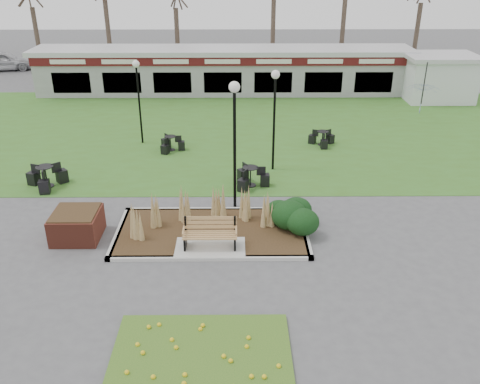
{
  "coord_description": "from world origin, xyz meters",
  "views": [
    {
      "loc": [
        0.83,
        -13.57,
        8.58
      ],
      "look_at": [
        0.96,
        2.0,
        1.16
      ],
      "focal_mm": 38.0,
      "sensor_mm": 36.0,
      "label": 1
    }
  ],
  "objects_px": {
    "lamp_post_near_right": "(235,118)",
    "patio_umbrella": "(422,99)",
    "brick_planter": "(77,225)",
    "bistro_set_a": "(47,180)",
    "bistro_set_b": "(250,179)",
    "lamp_post_far_left": "(138,84)",
    "car_silver": "(4,61)",
    "service_hut": "(439,77)",
    "bistro_set_d": "(322,140)",
    "lamp_post_mid_right": "(275,99)",
    "bistro_set_c": "(171,146)",
    "park_bench": "(210,233)",
    "food_pavilion": "(223,70)"
  },
  "relations": [
    {
      "from": "park_bench",
      "to": "patio_umbrella",
      "type": "distance_m",
      "value": 16.72
    },
    {
      "from": "food_pavilion",
      "to": "bistro_set_a",
      "type": "xyz_separation_m",
      "value": [
        -6.75,
        -14.96,
        -1.17
      ]
    },
    {
      "from": "lamp_post_mid_right",
      "to": "bistro_set_a",
      "type": "height_order",
      "value": "lamp_post_mid_right"
    },
    {
      "from": "brick_planter",
      "to": "bistro_set_a",
      "type": "relative_size",
      "value": 0.94
    },
    {
      "from": "bistro_set_a",
      "to": "bistro_set_d",
      "type": "xyz_separation_m",
      "value": [
        11.76,
        4.71,
        -0.06
      ]
    },
    {
      "from": "bistro_set_a",
      "to": "car_silver",
      "type": "xyz_separation_m",
      "value": [
        -10.69,
        22.0,
        0.44
      ]
    },
    {
      "from": "bistro_set_d",
      "to": "patio_umbrella",
      "type": "height_order",
      "value": "patio_umbrella"
    },
    {
      "from": "patio_umbrella",
      "to": "bistro_set_b",
      "type": "bearing_deg",
      "value": -139.57
    },
    {
      "from": "bistro_set_c",
      "to": "patio_umbrella",
      "type": "xyz_separation_m",
      "value": [
        13.05,
        3.96,
        1.17
      ]
    },
    {
      "from": "lamp_post_near_right",
      "to": "patio_umbrella",
      "type": "distance_m",
      "value": 14.15
    },
    {
      "from": "service_hut",
      "to": "patio_umbrella",
      "type": "distance_m",
      "value": 5.69
    },
    {
      "from": "park_bench",
      "to": "bistro_set_c",
      "type": "height_order",
      "value": "park_bench"
    },
    {
      "from": "brick_planter",
      "to": "lamp_post_near_right",
      "type": "xyz_separation_m",
      "value": [
        5.18,
        2.2,
        2.92
      ]
    },
    {
      "from": "bistro_set_a",
      "to": "brick_planter",
      "type": "bearing_deg",
      "value": -59.56
    },
    {
      "from": "lamp_post_far_left",
      "to": "car_silver",
      "type": "xyz_separation_m",
      "value": [
        -13.66,
        16.9,
        -2.19
      ]
    },
    {
      "from": "lamp_post_near_right",
      "to": "brick_planter",
      "type": "bearing_deg",
      "value": -156.98
    },
    {
      "from": "service_hut",
      "to": "bistro_set_c",
      "type": "relative_size",
      "value": 3.39
    },
    {
      "from": "lamp_post_mid_right",
      "to": "bistro_set_c",
      "type": "relative_size",
      "value": 3.3
    },
    {
      "from": "service_hut",
      "to": "bistro_set_c",
      "type": "distance_m",
      "value": 18.17
    },
    {
      "from": "bistro_set_d",
      "to": "bistro_set_b",
      "type": "bearing_deg",
      "value": -127.52
    },
    {
      "from": "bistro_set_d",
      "to": "car_silver",
      "type": "height_order",
      "value": "car_silver"
    },
    {
      "from": "lamp_post_mid_right",
      "to": "bistro_set_c",
      "type": "bearing_deg",
      "value": 153.48
    },
    {
      "from": "bistro_set_b",
      "to": "bistro_set_c",
      "type": "bearing_deg",
      "value": 132.15
    },
    {
      "from": "brick_planter",
      "to": "patio_umbrella",
      "type": "height_order",
      "value": "patio_umbrella"
    },
    {
      "from": "lamp_post_near_right",
      "to": "bistro_set_a",
      "type": "distance_m",
      "value": 8.33
    },
    {
      "from": "car_silver",
      "to": "bistro_set_d",
      "type": "bearing_deg",
      "value": -142.37
    },
    {
      "from": "park_bench",
      "to": "bistro_set_b",
      "type": "relative_size",
      "value": 1.13
    },
    {
      "from": "lamp_post_mid_right",
      "to": "brick_planter",
      "type": "bearing_deg",
      "value": -140.04
    },
    {
      "from": "bistro_set_b",
      "to": "patio_umbrella",
      "type": "distance_m",
      "value": 12.39
    },
    {
      "from": "service_hut",
      "to": "bistro_set_d",
      "type": "distance_m",
      "value": 11.92
    },
    {
      "from": "lamp_post_mid_right",
      "to": "bistro_set_d",
      "type": "xyz_separation_m",
      "value": [
        2.6,
        3.0,
        -2.87
      ]
    },
    {
      "from": "brick_planter",
      "to": "lamp_post_mid_right",
      "type": "bearing_deg",
      "value": 39.96
    },
    {
      "from": "lamp_post_near_right",
      "to": "lamp_post_far_left",
      "type": "relative_size",
      "value": 1.16
    },
    {
      "from": "bistro_set_a",
      "to": "patio_umbrella",
      "type": "distance_m",
      "value": 19.31
    },
    {
      "from": "lamp_post_near_right",
      "to": "bistro_set_b",
      "type": "height_order",
      "value": "lamp_post_near_right"
    },
    {
      "from": "brick_planter",
      "to": "service_hut",
      "type": "distance_m",
      "value": 24.71
    },
    {
      "from": "park_bench",
      "to": "lamp_post_near_right",
      "type": "relative_size",
      "value": 0.36
    },
    {
      "from": "lamp_post_near_right",
      "to": "car_silver",
      "type": "height_order",
      "value": "lamp_post_near_right"
    },
    {
      "from": "food_pavilion",
      "to": "service_hut",
      "type": "height_order",
      "value": "food_pavilion"
    },
    {
      "from": "service_hut",
      "to": "bistro_set_a",
      "type": "relative_size",
      "value": 2.75
    },
    {
      "from": "brick_planter",
      "to": "lamp_post_mid_right",
      "type": "xyz_separation_m",
      "value": [
        6.81,
        5.71,
        2.65
      ]
    },
    {
      "from": "patio_umbrella",
      "to": "brick_planter",
      "type": "bearing_deg",
      "value": -141.68
    },
    {
      "from": "lamp_post_mid_right",
      "to": "lamp_post_far_left",
      "type": "distance_m",
      "value": 7.06
    },
    {
      "from": "lamp_post_mid_right",
      "to": "patio_umbrella",
      "type": "bearing_deg",
      "value": 36.92
    },
    {
      "from": "food_pavilion",
      "to": "bistro_set_a",
      "type": "height_order",
      "value": "food_pavilion"
    },
    {
      "from": "lamp_post_near_right",
      "to": "bistro_set_b",
      "type": "bearing_deg",
      "value": 71.04
    },
    {
      "from": "brick_planter",
      "to": "bistro_set_a",
      "type": "xyz_separation_m",
      "value": [
        -2.35,
        4.0,
        -0.17
      ]
    },
    {
      "from": "brick_planter",
      "to": "lamp_post_near_right",
      "type": "bearing_deg",
      "value": 23.02
    },
    {
      "from": "bistro_set_d",
      "to": "lamp_post_mid_right",
      "type": "bearing_deg",
      "value": -130.9
    },
    {
      "from": "lamp_post_near_right",
      "to": "bistro_set_d",
      "type": "height_order",
      "value": "lamp_post_near_right"
    }
  ]
}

